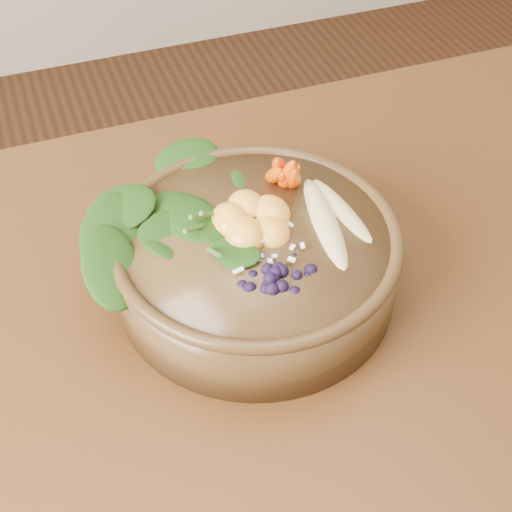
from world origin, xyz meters
The scene contains 8 objects.
dining_table centered at (0.00, 0.00, 0.66)m, with size 1.60×0.90×0.75m.
stoneware_bowl centered at (-0.05, 0.07, 0.79)m, with size 0.32×0.32×0.09m, color #51391E.
kale_heap centered at (-0.10, 0.14, 0.86)m, with size 0.21×0.19×0.05m, color #1C410E, non-canonical shape.
carrot_cluster centered at (0.01, 0.15, 0.88)m, with size 0.07×0.07×0.09m, color #D84503, non-canonical shape.
banana_halves centered at (0.04, 0.07, 0.85)m, with size 0.08×0.18×0.03m.
mandarin_cluster centered at (-0.05, 0.09, 0.85)m, with size 0.09×0.10×0.03m, color #FFA52F, non-canonical shape.
blueberry_pile centered at (-0.05, 0.01, 0.86)m, with size 0.15×0.11×0.04m, color black, non-canonical shape.
coconut_flakes centered at (-0.05, 0.05, 0.84)m, with size 0.10×0.08×0.01m, color white, non-canonical shape.
Camera 1 is at (-0.25, -0.45, 1.37)m, focal length 50.00 mm.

